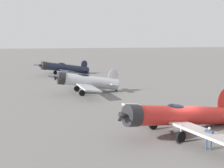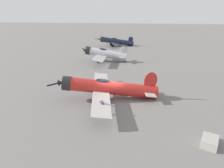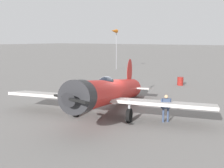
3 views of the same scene
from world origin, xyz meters
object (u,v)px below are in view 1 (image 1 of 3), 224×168
Objects in this scene: airplane_foreground at (180,116)px; airplane_mid_apron at (86,81)px; airplane_far_line at (64,68)px; ground_crew_mechanic at (209,136)px.

airplane_foreground is 1.09× the size of airplane_mid_apron.
airplane_foreground is 1.12× the size of airplane_far_line.
airplane_foreground is 3.66m from ground_crew_mechanic.
airplane_far_line is at bearing -126.96° from ground_crew_mechanic.
airplane_mid_apron reaches higher than airplane_far_line.
airplane_foreground is 8.04× the size of ground_crew_mechanic.
airplane_mid_apron is 1.03× the size of airplane_far_line.
ground_crew_mechanic is (-21.61, -5.12, -0.67)m from airplane_mid_apron.
airplane_foreground is at bearing 99.66° from airplane_mid_apron.
airplane_foreground reaches higher than airplane_far_line.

